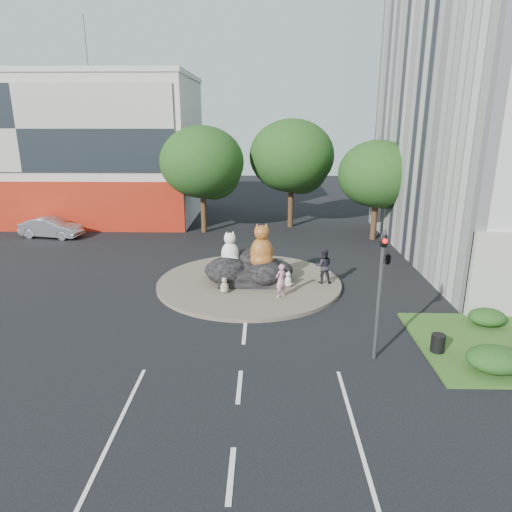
{
  "coord_description": "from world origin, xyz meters",
  "views": [
    {
      "loc": [
        0.81,
        -13.5,
        8.71
      ],
      "look_at": [
        0.4,
        8.74,
        2.0
      ],
      "focal_mm": 32.0,
      "sensor_mm": 36.0,
      "label": 1
    }
  ],
  "objects": [
    {
      "name": "tree_left",
      "position": [
        -3.93,
        22.06,
        5.25
      ],
      "size": [
        6.46,
        6.46,
        8.27
      ],
      "color": "#382314",
      "rests_on": "ground"
    },
    {
      "name": "hedge_back_green",
      "position": [
        10.5,
        4.8,
        0.48
      ],
      "size": [
        1.6,
        1.28,
        0.72
      ],
      "primitive_type": "ellipsoid",
      "color": "#123B13",
      "rests_on": "grass_verge"
    },
    {
      "name": "pedestrian_pink",
      "position": [
        1.64,
        7.69,
        1.05
      ],
      "size": [
        0.74,
        0.7,
        1.71
      ],
      "primitive_type": "imported",
      "rotation": [
        0.0,
        0.0,
        3.8
      ],
      "color": "#C68096",
      "rests_on": "roundabout_island"
    },
    {
      "name": "litter_bin",
      "position": [
        7.5,
        2.39,
        0.47
      ],
      "size": [
        0.63,
        0.63,
        0.7
      ],
      "primitive_type": "cylinder",
      "rotation": [
        0.0,
        0.0,
        0.19
      ],
      "color": "black",
      "rests_on": "grass_verge"
    },
    {
      "name": "roundabout_island",
      "position": [
        0.0,
        10.0,
        0.1
      ],
      "size": [
        10.0,
        10.0,
        0.2
      ],
      "primitive_type": "cylinder",
      "color": "brown",
      "rests_on": "ground"
    },
    {
      "name": "cat_white",
      "position": [
        -1.04,
        10.19,
        2.02
      ],
      "size": [
        1.25,
        1.13,
        1.84
      ],
      "primitive_type": null,
      "rotation": [
        0.0,
        0.0,
        0.17
      ],
      "color": "silver",
      "rests_on": "rock_plinth"
    },
    {
      "name": "pedestrian_dark",
      "position": [
        4.0,
        9.78,
        1.15
      ],
      "size": [
        0.94,
        0.74,
        1.9
      ],
      "primitive_type": "imported",
      "rotation": [
        0.0,
        0.0,
        3.12
      ],
      "color": "black",
      "rests_on": "roundabout_island"
    },
    {
      "name": "cat_tabby",
      "position": [
        0.69,
        9.86,
        2.28
      ],
      "size": [
        1.5,
        1.33,
        2.37
      ],
      "primitive_type": null,
      "rotation": [
        0.0,
        0.0,
        0.07
      ],
      "color": "#B46D25",
      "rests_on": "rock_plinth"
    },
    {
      "name": "rock_plinth",
      "position": [
        0.0,
        10.0,
        0.65
      ],
      "size": [
        3.2,
        2.6,
        0.9
      ],
      "primitive_type": null,
      "color": "black",
      "rests_on": "roundabout_island"
    },
    {
      "name": "parked_car",
      "position": [
        -15.42,
        20.03,
        0.77
      ],
      "size": [
        4.89,
        2.42,
        1.54
      ],
      "primitive_type": "imported",
      "rotation": [
        0.0,
        0.0,
        1.4
      ],
      "color": "#B4B6BC",
      "rests_on": "ground"
    },
    {
      "name": "kitten_white",
      "position": [
        2.08,
        9.19,
        0.62
      ],
      "size": [
        0.64,
        0.66,
        0.83
      ],
      "primitive_type": null,
      "rotation": [
        0.0,
        0.0,
        0.96
      ],
      "color": "silver",
      "rests_on": "roundabout_island"
    },
    {
      "name": "tree_mid",
      "position": [
        3.07,
        24.06,
        5.56
      ],
      "size": [
        6.84,
        6.84,
        8.76
      ],
      "color": "#382314",
      "rests_on": "ground"
    },
    {
      "name": "traffic_light",
      "position": [
        5.1,
        2.0,
        3.62
      ],
      "size": [
        0.44,
        1.24,
        5.0
      ],
      "color": "#595B60",
      "rests_on": "ground"
    },
    {
      "name": "shophouse_block",
      "position": [
        -18.0,
        27.91,
        6.18
      ],
      "size": [
        25.2,
        12.3,
        17.4
      ],
      "color": "beige",
      "rests_on": "ground"
    },
    {
      "name": "ground",
      "position": [
        0.0,
        0.0,
        0.0
      ],
      "size": [
        120.0,
        120.0,
        0.0
      ],
      "primitive_type": "plane",
      "color": "black",
      "rests_on": "ground"
    },
    {
      "name": "hedge_near_green",
      "position": [
        9.0,
        1.0,
        0.57
      ],
      "size": [
        2.0,
        1.6,
        0.9
      ],
      "primitive_type": "ellipsoid",
      "color": "#123B13",
      "rests_on": "grass_verge"
    },
    {
      "name": "kitten_calico",
      "position": [
        -1.2,
        8.26,
        0.61
      ],
      "size": [
        0.61,
        0.56,
        0.82
      ],
      "primitive_type": null,
      "rotation": [
        0.0,
        0.0,
        -0.33
      ],
      "color": "white",
      "rests_on": "roundabout_island"
    },
    {
      "name": "tree_right",
      "position": [
        9.07,
        20.06,
        4.63
      ],
      "size": [
        5.7,
        5.7,
        7.3
      ],
      "color": "#382314",
      "rests_on": "ground"
    }
  ]
}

